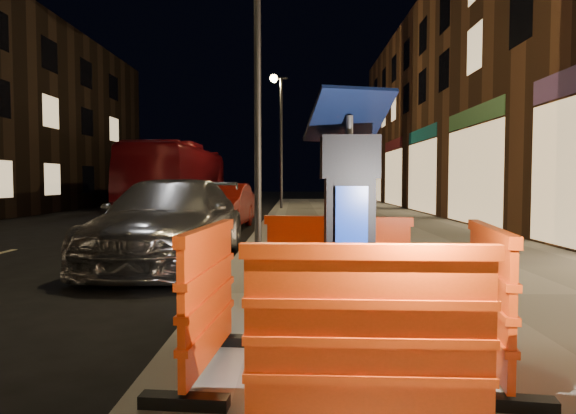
{
  "coord_description": "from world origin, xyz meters",
  "views": [
    {
      "loc": [
        0.9,
        -5.87,
        1.46
      ],
      "look_at": [
        0.8,
        1.0,
        1.1
      ],
      "focal_mm": 32.0,
      "sensor_mm": 36.0,
      "label": 1
    }
  ],
  "objects_px": {
    "barrier_back": "(337,274)",
    "parking_kiosk": "(349,242)",
    "barrier_bldgside": "(489,300)",
    "barrier_front": "(368,345)",
    "barrier_kerbside": "(209,299)",
    "bus_doubledecker": "(179,210)",
    "car_silver": "(172,263)",
    "car_red": "(221,229)"
  },
  "relations": [
    {
      "from": "car_silver",
      "to": "parking_kiosk",
      "type": "bearing_deg",
      "value": -64.63
    },
    {
      "from": "car_silver",
      "to": "car_red",
      "type": "height_order",
      "value": "car_silver"
    },
    {
      "from": "barrier_bldgside",
      "to": "car_silver",
      "type": "height_order",
      "value": "barrier_bldgside"
    },
    {
      "from": "barrier_back",
      "to": "bus_doubledecker",
      "type": "height_order",
      "value": "bus_doubledecker"
    },
    {
      "from": "barrier_front",
      "to": "barrier_kerbside",
      "type": "relative_size",
      "value": 1.0
    },
    {
      "from": "car_red",
      "to": "parking_kiosk",
      "type": "bearing_deg",
      "value": -74.11
    },
    {
      "from": "barrier_bldgside",
      "to": "parking_kiosk",
      "type": "bearing_deg",
      "value": 99.0
    },
    {
      "from": "parking_kiosk",
      "to": "barrier_front",
      "type": "height_order",
      "value": "parking_kiosk"
    },
    {
      "from": "parking_kiosk",
      "to": "barrier_back",
      "type": "distance_m",
      "value": 1.03
    },
    {
      "from": "parking_kiosk",
      "to": "car_red",
      "type": "xyz_separation_m",
      "value": [
        -2.57,
        11.8,
        -1.05
      ]
    },
    {
      "from": "barrier_back",
      "to": "parking_kiosk",
      "type": "bearing_deg",
      "value": -80.0
    },
    {
      "from": "barrier_front",
      "to": "car_silver",
      "type": "height_order",
      "value": "barrier_front"
    },
    {
      "from": "barrier_back",
      "to": "barrier_kerbside",
      "type": "xyz_separation_m",
      "value": [
        -0.95,
        -0.95,
        0.0
      ]
    },
    {
      "from": "barrier_kerbside",
      "to": "car_red",
      "type": "relative_size",
      "value": 0.31
    },
    {
      "from": "barrier_front",
      "to": "barrier_bldgside",
      "type": "distance_m",
      "value": 1.34
    },
    {
      "from": "barrier_kerbside",
      "to": "car_silver",
      "type": "height_order",
      "value": "barrier_kerbside"
    },
    {
      "from": "bus_doubledecker",
      "to": "car_red",
      "type": "bearing_deg",
      "value": -69.75
    },
    {
      "from": "barrier_front",
      "to": "parking_kiosk",
      "type": "bearing_deg",
      "value": 92.0
    },
    {
      "from": "parking_kiosk",
      "to": "car_silver",
      "type": "relative_size",
      "value": 0.35
    },
    {
      "from": "car_red",
      "to": "barrier_front",
      "type": "bearing_deg",
      "value": -75.0
    },
    {
      "from": "barrier_back",
      "to": "barrier_kerbside",
      "type": "bearing_deg",
      "value": -125.0
    },
    {
      "from": "parking_kiosk",
      "to": "car_red",
      "type": "relative_size",
      "value": 0.43
    },
    {
      "from": "barrier_kerbside",
      "to": "parking_kiosk",
      "type": "bearing_deg",
      "value": -85.0
    },
    {
      "from": "parking_kiosk",
      "to": "bus_doubledecker",
      "type": "height_order",
      "value": "parking_kiosk"
    },
    {
      "from": "parking_kiosk",
      "to": "barrier_back",
      "type": "bearing_deg",
      "value": 97.0
    },
    {
      "from": "car_silver",
      "to": "bus_doubledecker",
      "type": "bearing_deg",
      "value": 102.89
    },
    {
      "from": "parking_kiosk",
      "to": "barrier_bldgside",
      "type": "height_order",
      "value": "parking_kiosk"
    },
    {
      "from": "parking_kiosk",
      "to": "barrier_front",
      "type": "bearing_deg",
      "value": -83.0
    },
    {
      "from": "barrier_kerbside",
      "to": "bus_doubledecker",
      "type": "relative_size",
      "value": 0.11
    },
    {
      "from": "barrier_bldgside",
      "to": "car_silver",
      "type": "distance_m",
      "value": 6.53
    },
    {
      "from": "barrier_bldgside",
      "to": "bus_doubledecker",
      "type": "distance_m",
      "value": 22.85
    },
    {
      "from": "barrier_kerbside",
      "to": "car_red",
      "type": "xyz_separation_m",
      "value": [
        -1.62,
        11.8,
        -0.65
      ]
    },
    {
      "from": "barrier_front",
      "to": "barrier_back",
      "type": "xyz_separation_m",
      "value": [
        0.0,
        1.9,
        0.0
      ]
    },
    {
      "from": "barrier_kerbside",
      "to": "barrier_back",
      "type": "bearing_deg",
      "value": -40.0
    },
    {
      "from": "parking_kiosk",
      "to": "barrier_bldgside",
      "type": "bearing_deg",
      "value": 7.0
    },
    {
      "from": "barrier_kerbside",
      "to": "bus_doubledecker",
      "type": "distance_m",
      "value": 22.34
    },
    {
      "from": "barrier_back",
      "to": "car_red",
      "type": "bearing_deg",
      "value": 113.33
    },
    {
      "from": "barrier_front",
      "to": "barrier_bldgside",
      "type": "bearing_deg",
      "value": 47.0
    },
    {
      "from": "barrier_back",
      "to": "barrier_kerbside",
      "type": "height_order",
      "value": "same"
    },
    {
      "from": "barrier_kerbside",
      "to": "car_red",
      "type": "distance_m",
      "value": 11.93
    },
    {
      "from": "barrier_kerbside",
      "to": "bus_doubledecker",
      "type": "height_order",
      "value": "bus_doubledecker"
    },
    {
      "from": "barrier_front",
      "to": "car_silver",
      "type": "xyz_separation_m",
      "value": [
        -2.53,
        6.44,
        -0.65
      ]
    }
  ]
}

